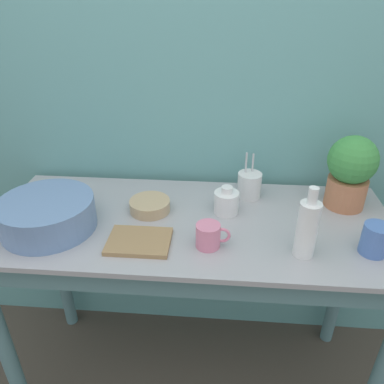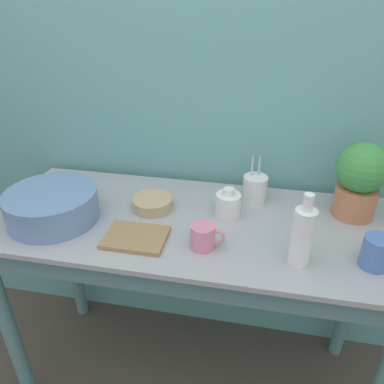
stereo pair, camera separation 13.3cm
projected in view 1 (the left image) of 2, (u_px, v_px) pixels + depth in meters
wall_back at (199, 108)px, 1.55m from camera, size 6.00×0.05×2.40m
counter_table at (191, 262)px, 1.45m from camera, size 1.49×0.62×0.89m
potted_plant at (351, 170)px, 1.41m from camera, size 0.18×0.18×0.29m
bowl_wash_large at (47, 214)px, 1.32m from camera, size 0.33×0.33×0.11m
bottle_tall at (307, 228)px, 1.16m from camera, size 0.07×0.07×0.25m
bottle_short at (226, 202)px, 1.41m from camera, size 0.09×0.09×0.11m
mug_pink at (209, 236)px, 1.23m from camera, size 0.12×0.08×0.08m
mug_blue at (376, 239)px, 1.20m from camera, size 0.13×0.09×0.10m
bowl_small_tan at (150, 206)px, 1.44m from camera, size 0.16×0.16×0.05m
utensil_cup at (249, 185)px, 1.52m from camera, size 0.10×0.10×0.19m
tray_board at (139, 241)px, 1.26m from camera, size 0.21×0.16×0.02m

